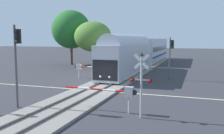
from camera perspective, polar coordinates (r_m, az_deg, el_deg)
The scene contains 11 objects.
ground_plane at distance 24.05m, azimuth -3.58°, elevation -5.39°, with size 220.00×220.00×0.00m, color #333338.
road_centre_stripe at distance 24.05m, azimuth -3.58°, elevation -5.38°, with size 44.00×0.20×0.01m.
railway_track at distance 24.03m, azimuth -3.59°, elevation -5.17°, with size 4.40×80.00×0.32m.
commuter_train at distance 43.54m, azimuth 7.03°, elevation 3.62°, with size 3.04×40.06×5.16m.
crossing_gate_near at distance 16.76m, azimuth 2.19°, elevation -5.77°, with size 5.27×0.40×1.80m.
crossing_signal_mast at distance 15.54m, azimuth 6.64°, elevation -2.57°, with size 1.36×0.44×4.13m.
crossing_gate_far at distance 30.90m, azimuth -6.22°, elevation -0.08°, with size 6.57×0.40×1.82m.
traffic_signal_median at distance 18.79m, azimuth -20.85°, elevation 3.00°, with size 0.53×0.38×5.91m.
traffic_signal_far_side at distance 30.68m, azimuth 13.25°, elevation 3.43°, with size 0.53×0.38×5.07m.
oak_behind_train at distance 42.86m, azimuth -4.35°, elevation 6.90°, with size 6.32×6.32×7.84m.
pine_left_background at distance 48.26m, azimuth -9.27°, elevation 8.41°, with size 7.27×7.27×10.23m.
Camera 1 is at (9.10, -21.70, 4.96)m, focal length 40.22 mm.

